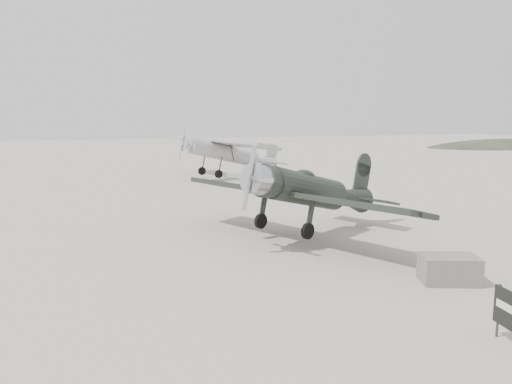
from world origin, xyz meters
TOP-DOWN VIEW (x-y plane):
  - ground at (0.00, 0.00)m, footprint 160.00×160.00m
  - hill_northeast at (50.00, 40.00)m, footprint 32.00×16.00m
  - lowwing_monoplane at (0.75, -0.99)m, footprint 8.19×10.12m
  - highwing_monoplane at (2.02, 17.45)m, footprint 8.60×11.92m
  - equipment_block at (2.33, -7.25)m, footprint 1.81×1.45m
  - sign_board at (0.98, -10.78)m, footprint 0.15×0.82m

SIDE VIEW (x-z plane):
  - ground at x=0.00m, z-range 0.00..0.00m
  - hill_northeast at x=50.00m, z-range -2.60..2.60m
  - equipment_block at x=2.33m, z-range 0.00..0.79m
  - sign_board at x=0.98m, z-range 0.12..1.30m
  - lowwing_monoplane at x=0.75m, z-range 0.10..3.50m
  - highwing_monoplane at x=2.02m, z-range 0.43..3.83m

